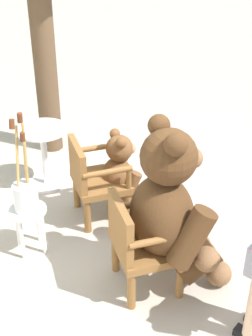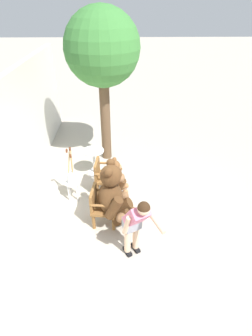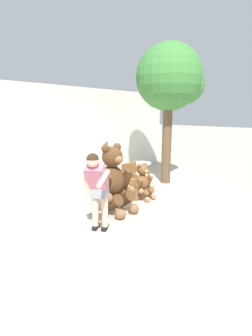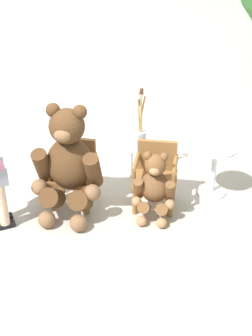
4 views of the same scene
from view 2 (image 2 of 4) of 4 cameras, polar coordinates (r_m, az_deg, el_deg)
ground_plane at (r=6.26m, az=-0.86°, el=-7.90°), size 60.00×60.00×0.00m
back_wall at (r=5.94m, az=-24.84°, el=2.68°), size 10.00×0.16×2.80m
wooden_chair_left at (r=5.57m, az=-5.28°, el=-7.98°), size 0.61×0.58×0.86m
wooden_chair_right at (r=6.42m, az=-4.76°, el=-1.61°), size 0.60×0.57×0.86m
teddy_bear_large at (r=5.37m, az=-2.64°, el=-5.95°), size 0.90×0.88×1.49m
teddy_bear_small at (r=6.41m, az=-2.17°, el=-1.74°), size 0.55×0.54×0.91m
person_visitor at (r=4.58m, az=2.19°, el=-11.61°), size 0.71×0.71×1.49m
white_stool at (r=6.36m, az=-11.51°, el=-3.81°), size 0.34×0.34×0.46m
brush_bucket at (r=6.20m, az=-11.78°, el=-1.71°), size 0.22×0.22×0.92m
round_side_table at (r=7.11m, az=-6.99°, el=1.92°), size 0.56×0.56×0.72m
patio_tree at (r=7.10m, az=-4.72°, el=24.12°), size 1.97×1.88×4.01m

